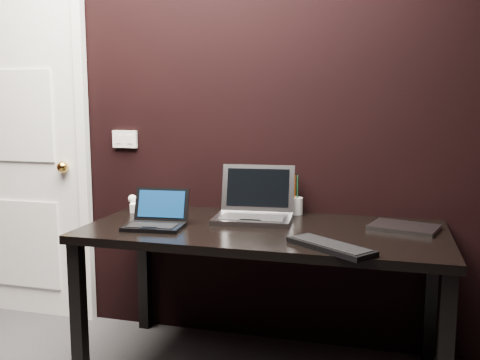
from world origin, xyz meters
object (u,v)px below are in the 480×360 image
(desk, at_px, (264,243))
(desk_phone, at_px, (147,204))
(pen_cup, at_px, (296,205))
(ext_keyboard, at_px, (330,246))
(silver_laptop, at_px, (254,210))
(door, at_px, (17,149))
(mobile_phone, at_px, (143,209))
(netbook, at_px, (156,220))
(closed_laptop, at_px, (404,227))

(desk, bearing_deg, desk_phone, 162.79)
(desk, relative_size, pen_cup, 8.02)
(desk, bearing_deg, ext_keyboard, -40.89)
(silver_laptop, xyz_separation_m, pen_cup, (0.18, 0.19, -0.00))
(silver_laptop, bearing_deg, desk, -61.20)
(door, bearing_deg, desk_phone, -9.38)
(mobile_phone, bearing_deg, door, 163.79)
(mobile_phone, bearing_deg, ext_keyboard, -21.02)
(door, distance_m, netbook, 1.28)
(netbook, height_order, ext_keyboard, netbook)
(desk, xyz_separation_m, desk_phone, (-0.71, 0.22, 0.11))
(netbook, relative_size, mobile_phone, 2.88)
(desk_phone, xyz_separation_m, pen_cup, (0.81, 0.12, 0.01))
(closed_laptop, distance_m, desk_phone, 1.36)
(desk, distance_m, closed_laptop, 0.67)
(desk, xyz_separation_m, mobile_phone, (-0.67, 0.09, 0.12))
(closed_laptop, relative_size, pen_cup, 1.64)
(desk, bearing_deg, mobile_phone, 172.30)
(door, relative_size, mobile_phone, 21.11)
(door, height_order, netbook, door)
(closed_laptop, bearing_deg, mobile_phone, -178.13)
(closed_laptop, height_order, mobile_phone, mobile_phone)
(ext_keyboard, bearing_deg, netbook, 168.55)
(pen_cup, bearing_deg, closed_laptop, -20.86)
(silver_laptop, bearing_deg, netbook, -145.52)
(door, distance_m, desk_phone, 0.99)
(desk, height_order, pen_cup, pen_cup)
(door, distance_m, closed_laptop, 2.33)
(door, xyz_separation_m, pen_cup, (1.75, -0.03, -0.26))
(pen_cup, bearing_deg, ext_keyboard, -68.81)
(ext_keyboard, relative_size, closed_laptop, 1.12)
(door, bearing_deg, closed_laptop, -6.02)
(door, height_order, ext_keyboard, door)
(silver_laptop, height_order, desk_phone, silver_laptop)
(silver_laptop, bearing_deg, mobile_phone, -173.71)
(closed_laptop, distance_m, pen_cup, 0.59)
(silver_laptop, distance_m, desk_phone, 0.63)
(netbook, xyz_separation_m, ext_keyboard, (0.85, -0.17, -0.02))
(silver_laptop, relative_size, mobile_phone, 4.06)
(desk, bearing_deg, silver_laptop, 118.80)
(desk, height_order, desk_phone, desk_phone)
(door, distance_m, pen_cup, 1.77)
(netbook, distance_m, desk_phone, 0.41)
(desk_phone, bearing_deg, closed_laptop, -3.67)
(desk_phone, bearing_deg, mobile_phone, -71.81)
(netbook, distance_m, mobile_phone, 0.28)
(mobile_phone, bearing_deg, silver_laptop, 6.29)
(desk_phone, bearing_deg, netbook, -58.53)
(netbook, height_order, closed_laptop, netbook)
(desk, distance_m, netbook, 0.53)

